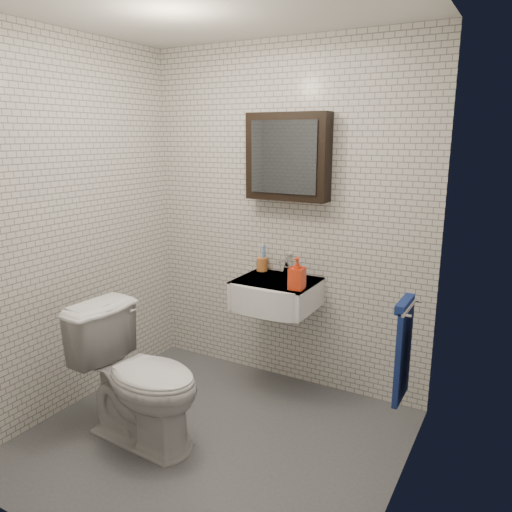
# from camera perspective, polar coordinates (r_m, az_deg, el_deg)

# --- Properties ---
(ground) EXTENTS (2.20, 2.00, 0.01)m
(ground) POSITION_cam_1_polar(r_m,az_deg,el_deg) (3.31, -5.08, -20.24)
(ground) COLOR #4C5054
(ground) RESTS_ON ground
(room_shell) EXTENTS (2.22, 2.02, 2.51)m
(room_shell) POSITION_cam_1_polar(r_m,az_deg,el_deg) (2.78, -5.72, 5.71)
(room_shell) COLOR silver
(room_shell) RESTS_ON ground
(washbasin) EXTENTS (0.55, 0.50, 0.20)m
(washbasin) POSITION_cam_1_polar(r_m,az_deg,el_deg) (3.53, 2.07, -4.37)
(washbasin) COLOR white
(washbasin) RESTS_ON room_shell
(faucet) EXTENTS (0.06, 0.20, 0.15)m
(faucet) POSITION_cam_1_polar(r_m,az_deg,el_deg) (3.65, 3.50, -1.13)
(faucet) COLOR silver
(faucet) RESTS_ON washbasin
(mirror_cabinet) EXTENTS (0.60, 0.15, 0.60)m
(mirror_cabinet) POSITION_cam_1_polar(r_m,az_deg,el_deg) (3.53, 3.66, 11.24)
(mirror_cabinet) COLOR black
(mirror_cabinet) RESTS_ON room_shell
(towel_rail) EXTENTS (0.09, 0.30, 0.58)m
(towel_rail) POSITION_cam_1_polar(r_m,az_deg,el_deg) (2.88, 16.51, -9.85)
(towel_rail) COLOR silver
(towel_rail) RESTS_ON room_shell
(toothbrush_cup) EXTENTS (0.09, 0.09, 0.22)m
(toothbrush_cup) POSITION_cam_1_polar(r_m,az_deg,el_deg) (3.75, 0.70, -0.87)
(toothbrush_cup) COLOR #C26E30
(toothbrush_cup) RESTS_ON washbasin
(soap_bottle) EXTENTS (0.11, 0.11, 0.22)m
(soap_bottle) POSITION_cam_1_polar(r_m,az_deg,el_deg) (3.30, 4.72, -1.99)
(soap_bottle) COLOR orange
(soap_bottle) RESTS_ON washbasin
(toilet) EXTENTS (0.85, 0.52, 0.84)m
(toilet) POSITION_cam_1_polar(r_m,az_deg,el_deg) (3.19, -13.15, -13.33)
(toilet) COLOR white
(toilet) RESTS_ON ground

